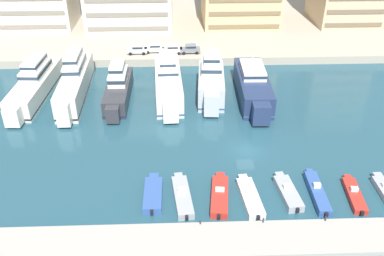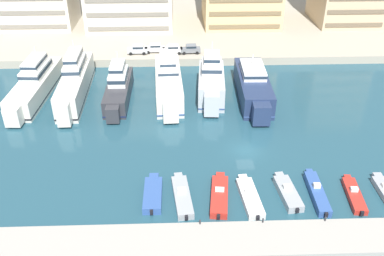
{
  "view_description": "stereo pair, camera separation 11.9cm",
  "coord_description": "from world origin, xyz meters",
  "px_view_note": "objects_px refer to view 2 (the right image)",
  "views": [
    {
      "loc": [
        -9.64,
        -50.03,
        34.82
      ],
      "look_at": [
        -7.71,
        2.34,
        2.5
      ],
      "focal_mm": 40.0,
      "sensor_mm": 36.0,
      "label": 1
    },
    {
      "loc": [
        -9.52,
        -50.04,
        34.82
      ],
      "look_at": [
        -7.71,
        2.34,
        2.5
      ],
      "focal_mm": 40.0,
      "sensor_mm": 36.0,
      "label": 2
    }
  ],
  "objects_px": {
    "motorboat_red_mid_left": "(219,195)",
    "motorboat_grey_center": "(287,192)",
    "motorboat_red_mid_right": "(354,195)",
    "yacht_ivory_left": "(75,81)",
    "yacht_ivory_center_left": "(168,82)",
    "yacht_silver_center": "(211,82)",
    "car_silver_far_left": "(138,49)",
    "yacht_navy_center_right": "(253,86)",
    "motorboat_white_center_left": "(250,197)",
    "yacht_charcoal_mid_left": "(118,88)",
    "motorboat_blue_far_left": "(153,194)",
    "motorboat_blue_center_right": "(317,192)",
    "motorboat_grey_left": "(182,196)",
    "car_white_left": "(155,48)",
    "yacht_ivory_far_left": "(35,84)",
    "car_white_mid_left": "(173,49)",
    "car_grey_center_left": "(191,49)"
  },
  "relations": [
    {
      "from": "yacht_silver_center",
      "to": "yacht_navy_center_right",
      "type": "height_order",
      "value": "yacht_silver_center"
    },
    {
      "from": "yacht_charcoal_mid_left",
      "to": "yacht_navy_center_right",
      "type": "relative_size",
      "value": 0.84
    },
    {
      "from": "motorboat_blue_far_left",
      "to": "motorboat_blue_center_right",
      "type": "relative_size",
      "value": 0.84
    },
    {
      "from": "motorboat_white_center_left",
      "to": "motorboat_grey_center",
      "type": "distance_m",
      "value": 4.8
    },
    {
      "from": "car_white_left",
      "to": "car_grey_center_left",
      "type": "bearing_deg",
      "value": -6.0
    },
    {
      "from": "motorboat_white_center_left",
      "to": "motorboat_red_mid_right",
      "type": "height_order",
      "value": "motorboat_white_center_left"
    },
    {
      "from": "motorboat_grey_left",
      "to": "motorboat_blue_center_right",
      "type": "bearing_deg",
      "value": 0.21
    },
    {
      "from": "yacht_silver_center",
      "to": "yacht_ivory_center_left",
      "type": "bearing_deg",
      "value": 172.2
    },
    {
      "from": "motorboat_white_center_left",
      "to": "car_silver_far_left",
      "type": "bearing_deg",
      "value": 110.78
    },
    {
      "from": "motorboat_grey_center",
      "to": "car_white_left",
      "type": "height_order",
      "value": "car_white_left"
    },
    {
      "from": "yacht_ivory_far_left",
      "to": "motorboat_red_mid_left",
      "type": "distance_m",
      "value": 41.18
    },
    {
      "from": "car_white_left",
      "to": "yacht_charcoal_mid_left",
      "type": "bearing_deg",
      "value": -107.55
    },
    {
      "from": "yacht_ivory_center_left",
      "to": "car_white_mid_left",
      "type": "xyz_separation_m",
      "value": [
        0.69,
        15.36,
        0.09
      ]
    },
    {
      "from": "yacht_silver_center",
      "to": "motorboat_red_mid_left",
      "type": "height_order",
      "value": "yacht_silver_center"
    },
    {
      "from": "yacht_ivory_left",
      "to": "yacht_charcoal_mid_left",
      "type": "bearing_deg",
      "value": -11.67
    },
    {
      "from": "yacht_ivory_far_left",
      "to": "car_white_mid_left",
      "type": "relative_size",
      "value": 5.36
    },
    {
      "from": "motorboat_grey_left",
      "to": "car_white_left",
      "type": "xyz_separation_m",
      "value": [
        -4.93,
        44.24,
        2.1
      ]
    },
    {
      "from": "motorboat_white_center_left",
      "to": "car_white_mid_left",
      "type": "bearing_deg",
      "value": 102.21
    },
    {
      "from": "yacht_ivory_center_left",
      "to": "motorboat_white_center_left",
      "type": "relative_size",
      "value": 2.59
    },
    {
      "from": "motorboat_grey_left",
      "to": "motorboat_blue_center_right",
      "type": "height_order",
      "value": "motorboat_blue_center_right"
    },
    {
      "from": "yacht_ivory_left",
      "to": "motorboat_blue_far_left",
      "type": "height_order",
      "value": "yacht_ivory_left"
    },
    {
      "from": "yacht_ivory_center_left",
      "to": "car_white_left",
      "type": "height_order",
      "value": "yacht_ivory_center_left"
    },
    {
      "from": "motorboat_red_mid_right",
      "to": "motorboat_blue_center_right",
      "type": "bearing_deg",
      "value": 174.2
    },
    {
      "from": "motorboat_blue_center_right",
      "to": "car_silver_far_left",
      "type": "height_order",
      "value": "car_silver_far_left"
    },
    {
      "from": "motorboat_grey_center",
      "to": "yacht_navy_center_right",
      "type": "bearing_deg",
      "value": 90.5
    },
    {
      "from": "motorboat_blue_center_right",
      "to": "car_white_left",
      "type": "relative_size",
      "value": 2.06
    },
    {
      "from": "yacht_navy_center_right",
      "to": "motorboat_blue_far_left",
      "type": "height_order",
      "value": "yacht_navy_center_right"
    },
    {
      "from": "motorboat_white_center_left",
      "to": "car_grey_center_left",
      "type": "xyz_separation_m",
      "value": [
        -5.8,
        43.88,
        2.15
      ]
    },
    {
      "from": "yacht_ivory_left",
      "to": "yacht_ivory_center_left",
      "type": "relative_size",
      "value": 1.07
    },
    {
      "from": "motorboat_blue_center_right",
      "to": "motorboat_red_mid_right",
      "type": "xyz_separation_m",
      "value": [
        4.49,
        -0.46,
        -0.12
      ]
    },
    {
      "from": "yacht_silver_center",
      "to": "car_silver_far_left",
      "type": "height_order",
      "value": "yacht_silver_center"
    },
    {
      "from": "car_silver_far_left",
      "to": "car_white_left",
      "type": "height_order",
      "value": "same"
    },
    {
      "from": "motorboat_red_mid_left",
      "to": "motorboat_white_center_left",
      "type": "distance_m",
      "value": 3.67
    },
    {
      "from": "yacht_ivory_far_left",
      "to": "motorboat_red_mid_right",
      "type": "bearing_deg",
      "value": -31.86
    },
    {
      "from": "motorboat_red_mid_left",
      "to": "motorboat_grey_center",
      "type": "relative_size",
      "value": 1.13
    },
    {
      "from": "motorboat_grey_left",
      "to": "motorboat_red_mid_left",
      "type": "xyz_separation_m",
      "value": [
        4.56,
        -0.08,
        0.02
      ]
    },
    {
      "from": "yacht_charcoal_mid_left",
      "to": "yacht_ivory_center_left",
      "type": "relative_size",
      "value": 0.81
    },
    {
      "from": "car_white_mid_left",
      "to": "car_grey_center_left",
      "type": "relative_size",
      "value": 0.98
    },
    {
      "from": "motorboat_grey_center",
      "to": "motorboat_red_mid_right",
      "type": "bearing_deg",
      "value": -4.06
    },
    {
      "from": "motorboat_grey_left",
      "to": "yacht_navy_center_right",
      "type": "bearing_deg",
      "value": 64.28
    },
    {
      "from": "yacht_silver_center",
      "to": "motorboat_white_center_left",
      "type": "xyz_separation_m",
      "value": [
        2.71,
        -27.42,
        -2.36
      ]
    },
    {
      "from": "motorboat_red_mid_left",
      "to": "car_white_left",
      "type": "height_order",
      "value": "car_white_left"
    },
    {
      "from": "motorboat_grey_center",
      "to": "yacht_charcoal_mid_left",
      "type": "bearing_deg",
      "value": 131.72
    },
    {
      "from": "yacht_ivory_left",
      "to": "motorboat_white_center_left",
      "type": "distance_m",
      "value": 38.91
    },
    {
      "from": "yacht_ivory_center_left",
      "to": "motorboat_blue_far_left",
      "type": "height_order",
      "value": "yacht_ivory_center_left"
    },
    {
      "from": "yacht_silver_center",
      "to": "motorboat_red_mid_left",
      "type": "relative_size",
      "value": 1.9
    },
    {
      "from": "yacht_ivory_center_left",
      "to": "motorboat_white_center_left",
      "type": "xyz_separation_m",
      "value": [
        10.17,
        -28.44,
        -2.06
      ]
    },
    {
      "from": "yacht_ivory_center_left",
      "to": "motorboat_grey_left",
      "type": "bearing_deg",
      "value": -86.02
    },
    {
      "from": "motorboat_white_center_left",
      "to": "motorboat_grey_left",
      "type": "bearing_deg",
      "value": 177.13
    },
    {
      "from": "yacht_ivory_left",
      "to": "yacht_charcoal_mid_left",
      "type": "distance_m",
      "value": 7.8
    }
  ]
}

